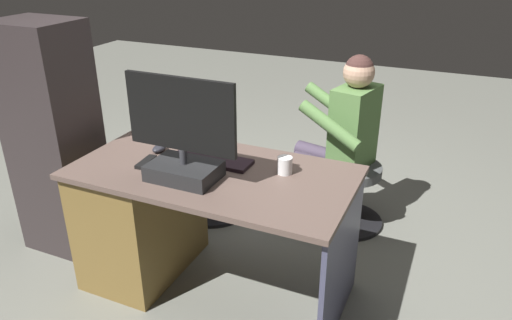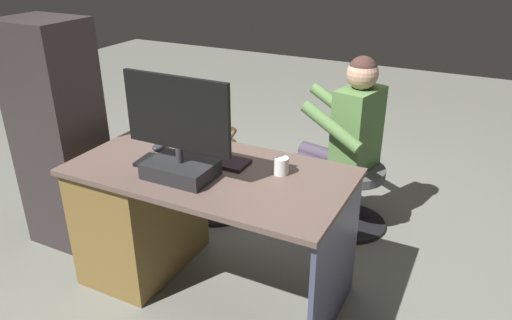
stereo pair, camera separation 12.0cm
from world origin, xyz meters
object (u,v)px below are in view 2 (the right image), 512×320
object	(u,v)px
monitor	(179,143)
person	(343,132)
keyboard	(210,159)
visitor_chair	(351,192)
cup	(281,166)
tv_remote	(145,160)
desk	(156,210)
computer_mouse	(159,146)
teddy_bear	(215,132)
office_chair_teddy	(216,177)

from	to	relation	value
monitor	person	xyz separation A→B (m)	(-0.48, -1.05, -0.23)
keyboard	visitor_chair	distance (m)	1.12
cup	tv_remote	distance (m)	0.71
person	desk	bearing A→B (deg)	50.52
computer_mouse	teddy_bear	distance (m)	0.68
computer_mouse	cup	distance (m)	0.71
person	tv_remote	bearing A→B (deg)	53.11
keyboard	teddy_bear	size ratio (longest dim) A/B	1.23
desk	computer_mouse	bearing A→B (deg)	-84.01
cup	person	size ratio (longest dim) A/B	0.07
visitor_chair	person	distance (m)	0.42
tv_remote	visitor_chair	bearing A→B (deg)	-134.80
tv_remote	office_chair_teddy	distance (m)	0.94
monitor	visitor_chair	distance (m)	1.37
cup	person	world-z (taller)	person
keyboard	teddy_bear	xyz separation A→B (m)	(0.37, -0.65, -0.15)
computer_mouse	office_chair_teddy	size ratio (longest dim) A/B	0.19
teddy_bear	computer_mouse	bearing A→B (deg)	94.32
office_chair_teddy	visitor_chair	size ratio (longest dim) A/B	1.06
keyboard	tv_remote	world-z (taller)	keyboard
desk	tv_remote	distance (m)	0.35
teddy_bear	visitor_chair	size ratio (longest dim) A/B	0.70
cup	monitor	bearing A→B (deg)	30.08
tv_remote	office_chair_teddy	xyz separation A→B (m)	(0.07, -0.80, -0.48)
cup	keyboard	bearing A→B (deg)	3.55
computer_mouse	teddy_bear	world-z (taller)	teddy_bear
desk	monitor	world-z (taller)	monitor
tv_remote	teddy_bear	world-z (taller)	teddy_bear
desk	visitor_chair	bearing A→B (deg)	-131.74
monitor	keyboard	xyz separation A→B (m)	(-0.03, -0.22, -0.16)
computer_mouse	person	bearing A→B (deg)	-132.61
desk	office_chair_teddy	world-z (taller)	desk
office_chair_teddy	computer_mouse	bearing A→B (deg)	94.40
monitor	office_chair_teddy	size ratio (longest dim) A/B	1.07
computer_mouse	office_chair_teddy	world-z (taller)	computer_mouse
tv_remote	person	world-z (taller)	person
teddy_bear	person	xyz separation A→B (m)	(-0.82, -0.18, 0.08)
person	keyboard	bearing A→B (deg)	61.49
monitor	teddy_bear	xyz separation A→B (m)	(0.34, -0.87, -0.31)
desk	person	distance (m)	1.23
desk	person	xyz separation A→B (m)	(-0.76, -0.93, 0.28)
cup	office_chair_teddy	distance (m)	1.10
cup	teddy_bear	bearing A→B (deg)	-39.70
visitor_chair	computer_mouse	bearing A→B (deg)	45.20
tv_remote	office_chair_teddy	world-z (taller)	tv_remote
office_chair_teddy	person	bearing A→B (deg)	-166.70
monitor	office_chair_teddy	bearing A→B (deg)	-68.42
desk	monitor	distance (m)	0.59
cup	tv_remote	xyz separation A→B (m)	(0.68, 0.18, -0.03)
keyboard	tv_remote	bearing A→B (deg)	28.54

